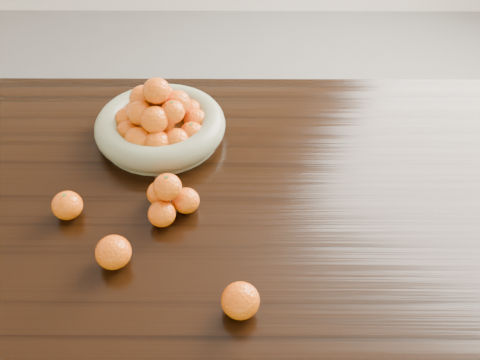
{
  "coord_description": "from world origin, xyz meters",
  "views": [
    {
      "loc": [
        0.05,
        -0.85,
        1.61
      ],
      "look_at": [
        0.04,
        -0.02,
        0.83
      ],
      "focal_mm": 40.0,
      "sensor_mm": 36.0,
      "label": 1
    }
  ],
  "objects_px": {
    "fruit_bowl": "(160,123)",
    "loose_orange_0": "(67,205)",
    "orange_pyramid": "(169,198)",
    "dining_table": "(221,226)"
  },
  "relations": [
    {
      "from": "orange_pyramid",
      "to": "loose_orange_0",
      "type": "xyz_separation_m",
      "value": [
        -0.22,
        -0.01,
        -0.01
      ]
    },
    {
      "from": "fruit_bowl",
      "to": "orange_pyramid",
      "type": "xyz_separation_m",
      "value": [
        0.05,
        -0.26,
        -0.01
      ]
    },
    {
      "from": "fruit_bowl",
      "to": "orange_pyramid",
      "type": "relative_size",
      "value": 2.7
    },
    {
      "from": "fruit_bowl",
      "to": "loose_orange_0",
      "type": "distance_m",
      "value": 0.32
    },
    {
      "from": "dining_table",
      "to": "fruit_bowl",
      "type": "bearing_deg",
      "value": 125.14
    },
    {
      "from": "fruit_bowl",
      "to": "loose_orange_0",
      "type": "xyz_separation_m",
      "value": [
        -0.17,
        -0.27,
        -0.02
      ]
    },
    {
      "from": "loose_orange_0",
      "to": "fruit_bowl",
      "type": "bearing_deg",
      "value": 58.04
    },
    {
      "from": "fruit_bowl",
      "to": "dining_table",
      "type": "bearing_deg",
      "value": -54.86
    },
    {
      "from": "dining_table",
      "to": "orange_pyramid",
      "type": "bearing_deg",
      "value": -161.17
    },
    {
      "from": "dining_table",
      "to": "fruit_bowl",
      "type": "xyz_separation_m",
      "value": [
        -0.16,
        0.22,
        0.14
      ]
    }
  ]
}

